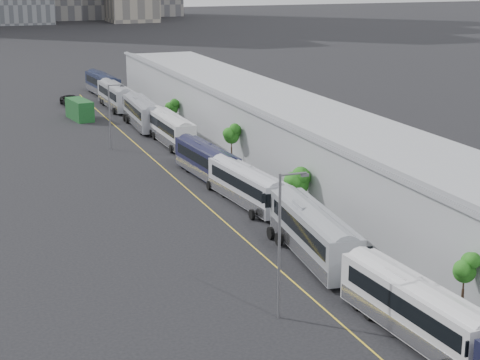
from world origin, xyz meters
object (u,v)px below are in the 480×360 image
bus_4 (247,189)px  bus_6 (171,132)px  bus_5 (207,164)px  street_lamp_near (282,237)px  suv (71,101)px  bus_2 (415,314)px  street_lamp_far (111,112)px  bus_3 (313,237)px  bus_8 (116,98)px  bus_9 (103,86)px  bus_7 (142,115)px  shipping_container (80,110)px

bus_4 → bus_6: size_ratio=0.95×
bus_5 → bus_6: bearing=82.7°
bus_4 → street_lamp_near: bearing=-111.2°
bus_4 → suv: 61.59m
bus_2 → street_lamp_far: bearing=93.1°
bus_3 → bus_5: bus_3 is taller
bus_8 → suv: bearing=138.8°
bus_2 → street_lamp_near: (-6.51, 5.67, 3.98)m
bus_6 → street_lamp_far: (-7.64, -0.37, 3.09)m
bus_6 → suv: 33.96m
bus_5 → suv: bearing=93.0°
street_lamp_near → bus_6: bearing=81.9°
bus_5 → bus_9: bearing=85.4°
bus_6 → street_lamp_far: street_lamp_far is taller
bus_5 → street_lamp_far: (-6.70, 17.02, 3.19)m
bus_3 → bus_7: 55.28m
bus_6 → bus_7: size_ratio=0.96×
shipping_container → suv: shipping_container is taller
bus_6 → shipping_container: bus_6 is taller
bus_9 → street_lamp_near: street_lamp_near is taller
bus_8 → suv: 8.13m
bus_7 → bus_8: bus_7 is taller
street_lamp_near → street_lamp_far: bearing=90.2°
bus_2 → street_lamp_near: street_lamp_near is taller
bus_2 → bus_3: size_ratio=0.93×
bus_7 → bus_8: size_ratio=1.02×
bus_9 → street_lamp_far: 42.30m
bus_5 → bus_4: bearing=-91.4°
bus_3 → street_lamp_near: bearing=-120.6°
bus_2 → bus_5: (0.01, 40.72, -0.07)m
bus_7 → bus_4: bearing=-87.2°
bus_3 → bus_6: size_ratio=1.06×
bus_8 → bus_2: bearing=-91.2°
suv → bus_9: bearing=45.8°
suv → bus_8: bearing=-44.0°
bus_6 → bus_8: 27.99m
street_lamp_far → bus_4: bearing=-75.4°
bus_9 → street_lamp_far: (-7.10, -41.58, 3.09)m
bus_2 → shipping_container: bearing=91.6°
street_lamp_far → bus_2: bearing=-83.4°
bus_7 → bus_8: 16.03m
bus_7 → suv: 22.21m
bus_8 → bus_9: (0.57, 13.25, -0.04)m
bus_6 → suv: size_ratio=2.27×
bus_4 → bus_9: (-0.11, 69.26, 0.10)m
bus_2 → bus_8: (-0.16, 86.08, 0.07)m
bus_5 → street_lamp_near: bearing=-104.7°
bus_4 → bus_8: bearing=85.6°
suv → bus_4: bearing=-87.7°
shipping_container → suv: size_ratio=1.11×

